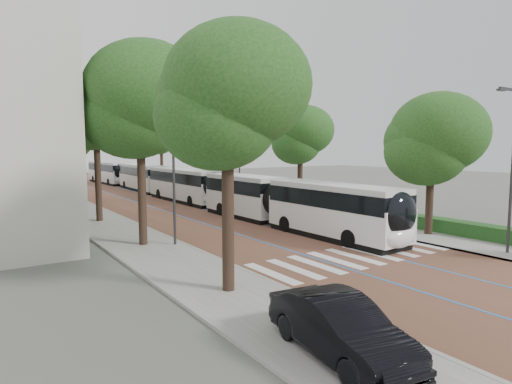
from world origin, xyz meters
The scene contains 20 objects.
ground centered at (0.00, 0.00, 0.00)m, with size 160.00×160.00×0.00m, color #51544C.
road centered at (0.00, 40.00, 0.01)m, with size 11.00×140.00×0.02m, color brown.
sidewalk_left centered at (-7.50, 40.00, 0.06)m, with size 4.00×140.00×0.12m, color gray.
sidewalk_right centered at (7.50, 40.00, 0.06)m, with size 4.00×140.00×0.12m, color gray.
kerb_left centered at (-5.60, 40.00, 0.06)m, with size 0.20×140.00×0.14m, color gray.
kerb_right centered at (5.60, 40.00, 0.06)m, with size 0.20×140.00×0.14m, color gray.
zebra_crossing centered at (0.20, 1.00, 0.03)m, with size 10.55×3.60×0.01m.
lane_line_left centered at (-1.60, 40.00, 0.02)m, with size 0.12×126.00×0.01m, color blue.
lane_line_right centered at (1.60, 40.00, 0.02)m, with size 0.12×126.00×0.01m, color blue.
hedge centered at (9.10, 0.00, 0.52)m, with size 1.20×14.00×0.80m, color #164118.
streetlight_near centered at (6.62, -3.00, 4.82)m, with size 1.82×0.20×8.00m.
streetlight_far centered at (6.62, 22.00, 4.82)m, with size 1.82×0.20×8.00m.
lamp_post_left centered at (-6.10, 8.00, 4.12)m, with size 0.14×0.14×8.00m, color #323234.
trees_left centered at (-7.50, 25.23, 7.04)m, with size 6.45×60.41×10.27m.
trees_right centered at (7.70, 21.08, 6.04)m, with size 5.72×47.34×8.82m.
lead_bus centered at (2.46, 8.59, 1.63)m, with size 2.77×18.43×3.20m.
bus_queued_0 centered at (2.59, 25.00, 1.62)m, with size 2.65×12.42×3.20m.
bus_queued_1 centered at (2.91, 37.98, 1.62)m, with size 2.89×12.47×3.20m.
bus_queued_2 centered at (2.43, 51.15, 1.62)m, with size 2.99×12.48×3.20m.
parked_car centered at (-7.79, -5.89, 0.87)m, with size 1.59×4.56×1.50m, color black.
Camera 1 is at (-15.24, -13.13, 5.31)m, focal length 30.00 mm.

